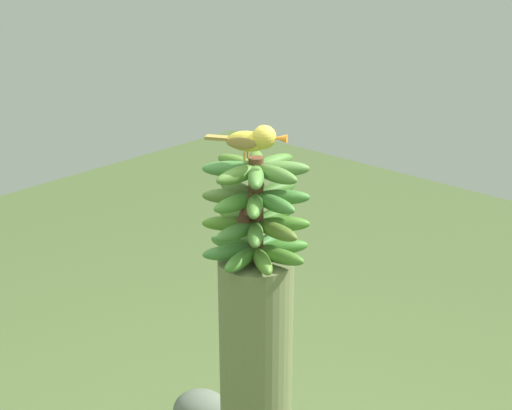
# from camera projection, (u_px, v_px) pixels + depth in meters

# --- Properties ---
(banana_bunch) EXTENTS (0.29, 0.29, 0.28)m
(banana_bunch) POSITION_uv_depth(u_px,v_px,m) (256.00, 210.00, 1.90)
(banana_bunch) COLOR brown
(banana_bunch) RESTS_ON banana_tree
(perched_bird) EXTENTS (0.19, 0.12, 0.09)m
(perched_bird) POSITION_uv_depth(u_px,v_px,m) (254.00, 139.00, 1.81)
(perched_bird) COLOR #C68933
(perched_bird) RESTS_ON banana_bunch
(garden_rock) EXTENTS (0.31, 0.30, 0.16)m
(garden_rock) POSITION_uv_depth(u_px,v_px,m) (200.00, 409.00, 3.21)
(garden_rock) COLOR #5B6656
(garden_rock) RESTS_ON ground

